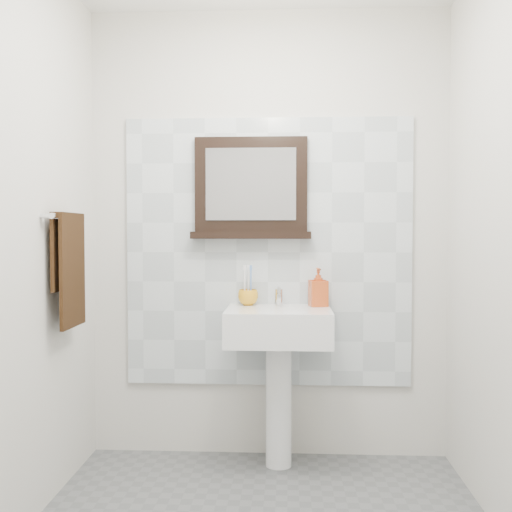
{
  "coord_description": "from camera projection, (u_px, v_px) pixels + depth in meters",
  "views": [
    {
      "loc": [
        0.11,
        -2.27,
        1.26
      ],
      "look_at": [
        -0.04,
        0.55,
        1.15
      ],
      "focal_mm": 42.0,
      "sensor_mm": 36.0,
      "label": 1
    }
  ],
  "objects": [
    {
      "name": "front_wall",
      "position": [
        233.0,
        238.0,
        1.18
      ],
      "size": [
        2.0,
        0.01,
        2.5
      ],
      "primitive_type": "cube",
      "color": "silver",
      "rests_on": "ground"
    },
    {
      "name": "soap_dispenser",
      "position": [
        318.0,
        287.0,
        3.25
      ],
      "size": [
        0.11,
        0.11,
        0.21
      ],
      "primitive_type": "imported",
      "rotation": [
        0.0,
        0.0,
        0.18
      ],
      "color": "#B02614",
      "rests_on": "pedestal_sink"
    },
    {
      "name": "hand_towel",
      "position": [
        69.0,
        261.0,
        2.88
      ],
      "size": [
        0.06,
        0.3,
        0.55
      ],
      "color": "black",
      "rests_on": "towel_bar"
    },
    {
      "name": "toothbrushes",
      "position": [
        248.0,
        283.0,
        3.29
      ],
      "size": [
        0.05,
        0.04,
        0.21
      ],
      "color": "white",
      "rests_on": "toothbrush_cup"
    },
    {
      "name": "towel_bar",
      "position": [
        67.0,
        217.0,
        2.87
      ],
      "size": [
        0.07,
        0.4,
        0.03
      ],
      "color": "silver",
      "rests_on": "left_wall"
    },
    {
      "name": "toothbrush_cup",
      "position": [
        248.0,
        297.0,
        3.3
      ],
      "size": [
        0.14,
        0.14,
        0.09
      ],
      "primitive_type": "imported",
      "rotation": [
        0.0,
        0.0,
        -0.41
      ],
      "color": "orange",
      "rests_on": "pedestal_sink"
    },
    {
      "name": "back_wall",
      "position": [
        268.0,
        234.0,
        3.37
      ],
      "size": [
        2.0,
        0.01,
        2.5
      ],
      "primitive_type": "cube",
      "color": "silver",
      "rests_on": "ground"
    },
    {
      "name": "left_wall",
      "position": [
        2.0,
        235.0,
        2.33
      ],
      "size": [
        0.01,
        2.2,
        2.5
      ],
      "primitive_type": "cube",
      "color": "silver",
      "rests_on": "ground"
    },
    {
      "name": "framed_mirror",
      "position": [
        251.0,
        191.0,
        3.33
      ],
      "size": [
        0.66,
        0.11,
        0.56
      ],
      "color": "black",
      "rests_on": "back_wall"
    },
    {
      "name": "pedestal_sink",
      "position": [
        279.0,
        343.0,
        3.16
      ],
      "size": [
        0.55,
        0.44,
        0.96
      ],
      "color": "white",
      "rests_on": "ground"
    },
    {
      "name": "splashback",
      "position": [
        268.0,
        252.0,
        3.36
      ],
      "size": [
        1.6,
        0.02,
        1.5
      ],
      "primitive_type": "cube",
      "color": "silver",
      "rests_on": "back_wall"
    }
  ]
}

